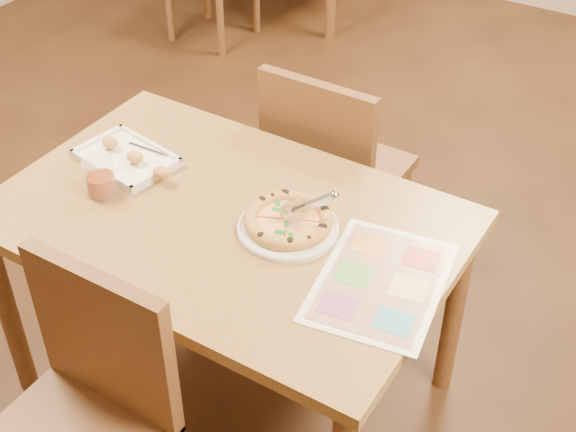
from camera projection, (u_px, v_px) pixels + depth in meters
The scene contains 10 objects.
room at pixel (212, 3), 1.86m from camera, with size 7.00×7.00×7.00m.
dining_table at pixel (226, 239), 2.30m from camera, with size 1.30×0.85×0.72m.
chair_near at pixel (85, 396), 1.95m from camera, with size 0.42×0.42×0.47m.
chair_far at pixel (329, 158), 2.75m from camera, with size 0.42×0.42×0.47m.
plate at pixel (288, 228), 2.20m from camera, with size 0.28×0.28×0.01m, color white.
pizza at pixel (288, 220), 2.19m from camera, with size 0.25×0.25×0.04m.
pizza_cutter at pixel (308, 206), 2.15m from camera, with size 0.12×0.11×0.09m.
appetizer_tray at pixel (128, 159), 2.45m from camera, with size 0.35×0.25×0.06m.
glass_tumbler at pixel (100, 180), 2.30m from camera, with size 0.09×0.09×0.11m.
menu at pixel (381, 282), 2.04m from camera, with size 0.31×0.43×0.01m, color silver.
Camera 1 is at (1.08, -1.41, 2.12)m, focal length 50.00 mm.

